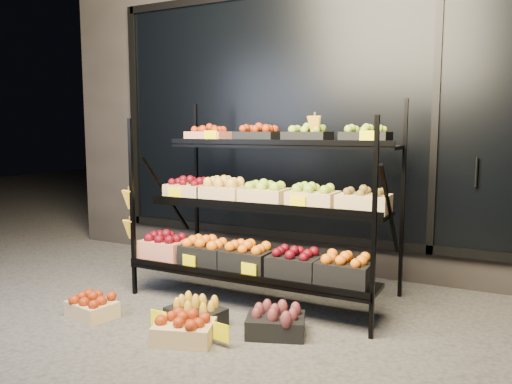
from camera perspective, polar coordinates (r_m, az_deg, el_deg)
The scene contains 9 objects.
ground at distance 3.81m, azimuth -3.35°, elevation -14.52°, with size 24.00×24.00×0.00m, color #514F4C.
building at distance 5.93m, azimuth 9.49°, elevation 10.31°, with size 6.00×2.08×3.50m.
display_rack at distance 4.12m, azimuth 0.65°, elevation -1.51°, with size 2.18×1.02×1.66m.
tag_floor_a at distance 3.65m, azimuth -11.06°, elevation -14.64°, with size 0.13×0.01×0.12m, color #FFEC00.
tag_floor_b at distance 3.38m, azimuth -4.00°, elevation -16.33°, with size 0.13×0.01×0.12m, color #FFEC00.
floor_crate_left at distance 4.05m, azimuth -18.24°, elevation -12.25°, with size 0.39×0.32×0.19m.
floor_crate_midleft at distance 3.72m, azimuth -6.89°, elevation -13.61°, with size 0.44×0.36×0.20m.
floor_crate_midright at distance 3.47m, azimuth -8.21°, elevation -15.18°, with size 0.46×0.39×0.20m.
floor_crate_right at distance 3.54m, azimuth 2.25°, elevation -14.60°, with size 0.47×0.41×0.20m.
Camera 1 is at (1.80, -3.05, 1.40)m, focal length 35.00 mm.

